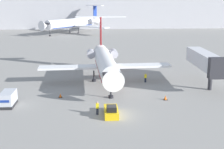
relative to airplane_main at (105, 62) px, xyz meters
The scene contains 11 objects.
ground_plane 17.32m from the airplane_main, 87.59° to the right, with size 600.00×600.00×0.00m, color gray.
terminal_building 103.19m from the airplane_main, 89.60° to the left, with size 180.00×16.80×15.53m.
airplane_main is the anchor object (origin of this frame).
pushback_tug 16.94m from the airplane_main, 89.39° to the right, with size 1.84×4.02×1.62m.
luggage_cart 19.10m from the airplane_main, 140.28° to the right, with size 1.81×3.65×2.14m.
worker_near_tug 16.53m from the airplane_main, 95.87° to the right, with size 0.40×0.26×1.83m.
worker_by_wing 7.92m from the airplane_main, ahead, with size 0.40×0.24×1.74m.
traffic_cone_left 11.87m from the airplane_main, 130.86° to the right, with size 0.57×0.57×0.67m.
traffic_cone_right 14.28m from the airplane_main, 50.31° to the right, with size 0.61×0.61×0.72m.
airplane_parked_far_left 79.23m from the airplane_main, 98.25° to the left, with size 30.33×28.61×11.32m.
jet_bridge 17.84m from the airplane_main, ahead, with size 3.20×13.94×6.19m.
Camera 1 is at (-2.60, -38.84, 15.58)m, focal length 50.00 mm.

